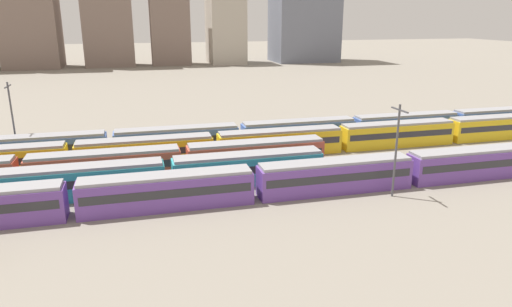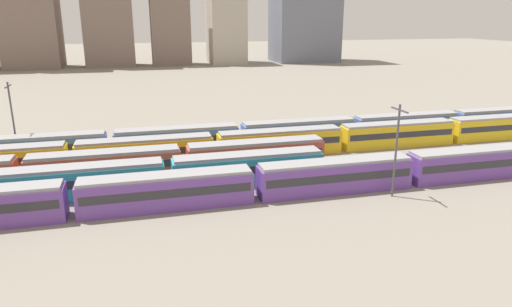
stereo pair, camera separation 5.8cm
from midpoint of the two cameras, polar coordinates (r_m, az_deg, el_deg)
ground_plane at (r=61.80m, az=-28.38°, el=-3.84°), size 600.00×600.00×0.00m
train_track_0 at (r=50.80m, az=-0.15°, el=-3.62°), size 74.70×3.06×3.75m
train_track_1 at (r=54.67m, az=-20.65°, el=-3.25°), size 55.80×3.06×3.75m
train_track_2 at (r=59.37m, az=-17.97°, el=-1.44°), size 55.80×3.06×3.75m
train_track_3 at (r=67.14m, az=2.92°, el=1.42°), size 93.60×3.06×3.75m
train_track_4 at (r=77.03m, az=11.85°, el=3.07°), size 112.50×3.06×3.75m
catenary_pole_0 at (r=52.69m, az=16.79°, el=0.81°), size 0.24×3.20×10.42m
catenary_pole_1 at (r=73.07m, az=-27.71°, el=4.02°), size 0.24×3.20×10.75m
distant_building_1 at (r=199.07m, az=-26.21°, el=16.10°), size 20.03×17.96×46.72m
distant_building_2 at (r=195.89m, az=-17.83°, el=16.38°), size 18.59×14.37×42.57m
distant_building_3 at (r=196.30m, az=-10.57°, el=15.65°), size 15.27×12.38×34.25m
distant_building_4 at (r=199.39m, az=-3.77°, el=15.47°), size 14.19×18.63×31.29m
distant_building_5 at (r=208.74m, az=5.98°, el=18.10°), size 26.72×20.36×50.43m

